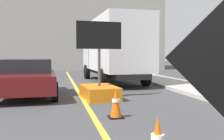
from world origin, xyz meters
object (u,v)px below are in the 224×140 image
Objects in this scene: box_truck at (114,49)px; arrow_board_trailer at (99,85)px; highway_guide_sign at (116,34)px; pickup_car at (27,77)px; traffic_cone_mid_lane at (116,103)px.

arrow_board_trailer is at bearing -108.02° from box_truck.
arrow_board_trailer is 0.54× the size of highway_guide_sign.
arrow_board_trailer is at bearing -25.92° from pickup_car.
pickup_car is at bearing 121.22° from traffic_cone_mid_lane.
pickup_car is 14.51m from highway_guide_sign.
box_truck is at bearing 42.92° from pickup_car.
box_truck is at bearing -103.32° from highway_guide_sign.
pickup_car is at bearing 154.08° from arrow_board_trailer.
highway_guide_sign is 6.63× the size of traffic_cone_mid_lane.
highway_guide_sign is at bearing 63.71° from pickup_car.
pickup_car is at bearing -137.08° from box_truck.
arrow_board_trailer is 14.81m from highway_guide_sign.
pickup_car is 0.90× the size of highway_guide_sign.
traffic_cone_mid_lane is at bearing -102.76° from highway_guide_sign.
pickup_car is (-2.54, 1.23, 0.22)m from arrow_board_trailer.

